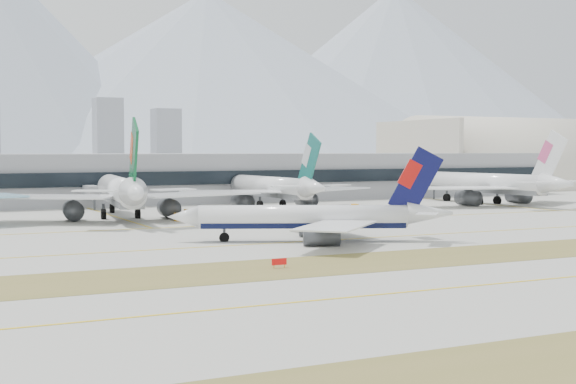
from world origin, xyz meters
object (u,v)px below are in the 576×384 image
widebody_eva (121,193)px  hangar (503,188)px  taxiing_airliner (314,218)px  widebody_china_air (491,185)px  widebody_cathay (273,188)px  terminal (165,177)px

widebody_eva → hangar: hangar is taller
taxiing_airliner → widebody_china_air: 111.19m
widebody_eva → widebody_cathay: (46.41, 15.90, -0.62)m
taxiing_airliner → widebody_cathay: (26.99, 75.94, 1.44)m
widebody_eva → hangar: 200.41m
terminal → hangar: hangar is taller
widebody_eva → widebody_china_air: size_ratio=1.05×
widebody_china_air → hangar: 106.31m
taxiing_airliner → hangar: bearing=-115.7°
widebody_china_air → terminal: size_ratio=0.22×
widebody_china_air → hangar: bearing=-48.7°
widebody_eva → terminal: size_ratio=0.23×
taxiing_airliner → widebody_eva: (-19.42, 60.04, 2.06)m
taxiing_airliner → hangar: hangar is taller
taxiing_airliner → widebody_eva: 63.13m
taxiing_airliner → widebody_china_air: bearing=-122.1°
widebody_china_air → taxiing_airliner: bearing=118.2°
widebody_eva → widebody_cathay: 49.06m
widebody_cathay → widebody_china_air: bearing=-104.1°
taxiing_airliner → widebody_cathay: 80.60m
widebody_cathay → taxiing_airliner: bearing=158.1°
hangar → terminal: bearing=-172.6°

